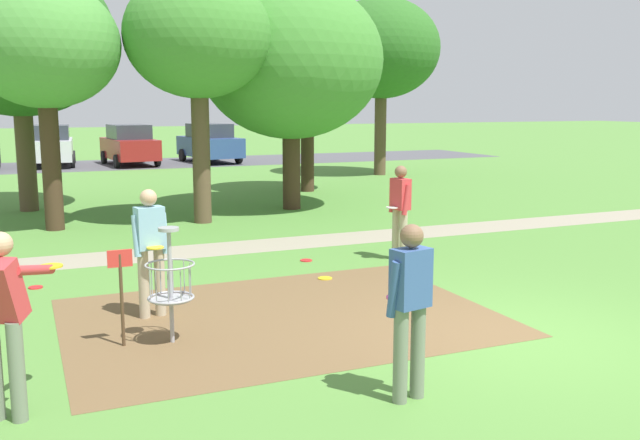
% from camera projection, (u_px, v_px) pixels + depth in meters
% --- Properties ---
extents(ground_plane, '(160.00, 160.00, 0.00)m').
position_uv_depth(ground_plane, '(521.00, 337.00, 8.52)').
color(ground_plane, '#518438').
extents(dirt_tee_pad, '(5.55, 4.11, 0.01)m').
position_uv_depth(dirt_tee_pad, '(281.00, 317.00, 9.31)').
color(dirt_tee_pad, brown).
rests_on(dirt_tee_pad, ground).
extents(disc_golf_basket, '(0.98, 0.58, 1.39)m').
position_uv_depth(disc_golf_basket, '(165.00, 281.00, 8.19)').
color(disc_golf_basket, '#9E9EA3').
rests_on(disc_golf_basket, ground).
extents(player_foreground_watching, '(0.49, 0.43, 1.71)m').
position_uv_depth(player_foreground_watching, '(410.00, 302.00, 6.57)').
color(player_foreground_watching, slate).
rests_on(player_foreground_watching, ground).
extents(player_throwing, '(0.49, 0.43, 1.71)m').
position_uv_depth(player_throwing, '(150.00, 245.00, 9.18)').
color(player_throwing, tan).
rests_on(player_throwing, ground).
extents(player_waiting_left, '(0.42, 0.49, 1.71)m').
position_uv_depth(player_waiting_left, '(400.00, 207.00, 12.59)').
color(player_waiting_left, tan).
rests_on(player_waiting_left, ground).
extents(player_waiting_right, '(0.95, 0.81, 1.71)m').
position_uv_depth(player_waiting_right, '(3.00, 314.00, 6.15)').
color(player_waiting_right, slate).
rests_on(player_waiting_right, ground).
extents(frisbee_by_tee, '(0.21, 0.21, 0.02)m').
position_uv_depth(frisbee_by_tee, '(36.00, 287.00, 10.77)').
color(frisbee_by_tee, red).
rests_on(frisbee_by_tee, ground).
extents(frisbee_mid_grass, '(0.23, 0.23, 0.02)m').
position_uv_depth(frisbee_mid_grass, '(325.00, 278.00, 11.33)').
color(frisbee_mid_grass, gold).
rests_on(frisbee_mid_grass, ground).
extents(frisbee_far_left, '(0.21, 0.21, 0.02)m').
position_uv_depth(frisbee_far_left, '(306.00, 260.00, 12.62)').
color(frisbee_far_left, red).
rests_on(frisbee_far_left, ground).
extents(tree_near_left, '(3.23, 3.23, 5.44)m').
position_uv_depth(tree_near_left, '(44.00, 46.00, 15.07)').
color(tree_near_left, '#422D1E').
rests_on(tree_near_left, ground).
extents(tree_near_right, '(3.38, 3.38, 5.78)m').
position_uv_depth(tree_near_right, '(198.00, 37.00, 15.99)').
color(tree_near_right, brown).
rests_on(tree_near_right, ground).
extents(tree_mid_left, '(4.82, 4.82, 5.96)m').
position_uv_depth(tree_mid_left, '(291.00, 60.00, 18.21)').
color(tree_mid_left, '#422D1E').
rests_on(tree_mid_left, ground).
extents(tree_mid_center, '(3.56, 3.56, 5.16)m').
position_uv_depth(tree_mid_center, '(307.00, 77.00, 22.00)').
color(tree_mid_center, '#422D1E').
rests_on(tree_mid_center, ground).
extents(tree_mid_right, '(4.51, 4.51, 6.81)m').
position_uv_depth(tree_mid_right, '(381.00, 49.00, 26.98)').
color(tree_mid_right, brown).
rests_on(tree_mid_right, ground).
extents(tree_far_left, '(4.82, 4.82, 6.56)m').
position_uv_depth(tree_far_left, '(18.00, 36.00, 17.79)').
color(tree_far_left, brown).
rests_on(tree_far_left, ground).
extents(parking_lot_strip, '(36.00, 6.00, 0.01)m').
position_uv_depth(parking_lot_strip, '(147.00, 163.00, 32.92)').
color(parking_lot_strip, '#4C4C51').
rests_on(parking_lot_strip, ground).
extents(parked_car_center_left, '(2.23, 4.33, 1.84)m').
position_uv_depth(parked_car_center_left, '(51.00, 146.00, 31.46)').
color(parked_car_center_left, silver).
rests_on(parked_car_center_left, ground).
extents(parked_car_center_right, '(2.28, 4.36, 1.84)m').
position_uv_depth(parked_car_center_right, '(129.00, 145.00, 31.97)').
color(parked_car_center_right, maroon).
rests_on(parked_car_center_right, ground).
extents(parked_car_rightmost, '(2.42, 4.42, 1.84)m').
position_uv_depth(parked_car_rightmost, '(210.00, 143.00, 33.42)').
color(parked_car_rightmost, '#2D4784').
rests_on(parked_car_rightmost, ground).
extents(gravel_path, '(40.00, 1.24, 0.00)m').
position_uv_depth(gravel_path, '(315.00, 241.00, 14.43)').
color(gravel_path, gray).
rests_on(gravel_path, ground).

